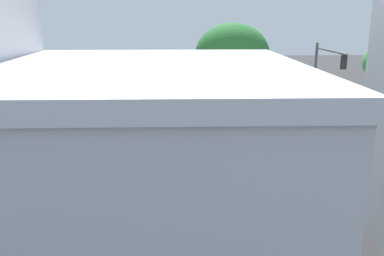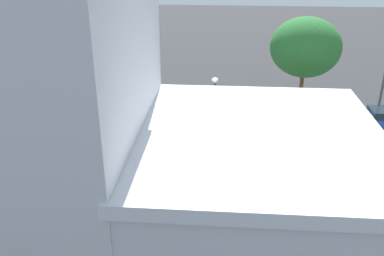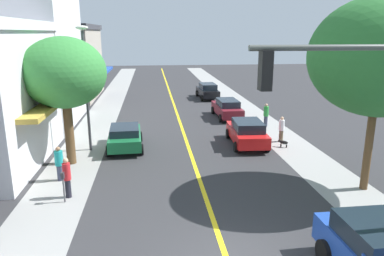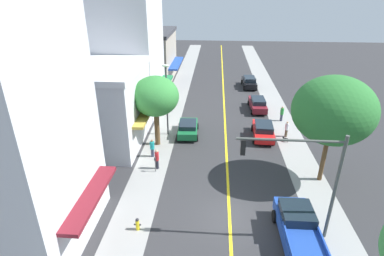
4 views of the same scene
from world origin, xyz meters
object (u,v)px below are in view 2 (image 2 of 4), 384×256
object	(u,v)px
parking_meter	(330,183)
maroon_sedan_right_curb	(127,113)
red_sedan_right_curb	(218,117)
green_sedan_left_curb	(214,163)
street_tree_right_corner	(254,124)
pedestrian_red_shirt	(323,181)
street_tree_left_near	(306,47)
black_sedan_right_curb	(19,111)
pedestrian_white_shirt	(213,106)
pedestrian_green_shirt	(168,103)
small_dog	(226,114)
street_lamp	(214,125)
pedestrian_teal_shirt	(291,187)

from	to	relation	value
parking_meter	maroon_sedan_right_curb	bearing A→B (deg)	55.64
red_sedan_right_curb	green_sedan_left_curb	xyz separation A→B (m)	(-7.51, 0.10, -0.06)
street_tree_right_corner	maroon_sedan_right_curb	bearing A→B (deg)	42.55
red_sedan_right_curb	pedestrian_red_shirt	size ratio (longest dim) A/B	2.54
street_tree_left_near	black_sedan_right_curb	distance (m)	24.54
parking_meter	green_sedan_left_curb	xyz separation A→B (m)	(2.05, 7.01, -0.10)
black_sedan_right_curb	street_tree_right_corner	bearing A→B (deg)	149.05
street_tree_right_corner	pedestrian_white_shirt	bearing A→B (deg)	11.64
street_tree_right_corner	black_sedan_right_curb	xyz separation A→B (m)	(10.35, 18.87, -3.99)
street_tree_right_corner	red_sedan_right_curb	bearing A→B (deg)	11.84
red_sedan_right_curb	pedestrian_green_shirt	size ratio (longest dim) A/B	2.61
parking_meter	green_sedan_left_curb	world-z (taller)	green_sedan_left_curb
parking_meter	maroon_sedan_right_curb	world-z (taller)	maroon_sedan_right_curb
red_sedan_right_curb	pedestrian_red_shirt	bearing A→B (deg)	126.89
pedestrian_green_shirt	pedestrian_white_shirt	world-z (taller)	pedestrian_green_shirt
street_tree_left_near	pedestrian_white_shirt	distance (m)	9.08
street_tree_left_near	pedestrian_white_shirt	size ratio (longest dim) A/B	5.06
pedestrian_white_shirt	small_dog	xyz separation A→B (m)	(-0.28, -1.16, -0.56)
street_tree_left_near	parking_meter	world-z (taller)	street_tree_left_near
street_lamp	green_sedan_left_curb	xyz separation A→B (m)	(2.06, -0.00, -3.63)
black_sedan_right_curb	pedestrian_red_shirt	world-z (taller)	pedestrian_red_shirt
street_tree_left_near	green_sedan_left_curb	size ratio (longest dim) A/B	1.99
small_dog	street_tree_left_near	bearing A→B (deg)	138.55
pedestrian_green_shirt	small_dog	bearing A→B (deg)	-173.97
parking_meter	green_sedan_left_curb	size ratio (longest dim) A/B	0.31
street_lamp	red_sedan_right_curb	distance (m)	10.21
small_dog	maroon_sedan_right_curb	bearing A→B (deg)	-42.01
parking_meter	pedestrian_red_shirt	xyz separation A→B (m)	(0.06, 0.45, 0.08)
street_tree_left_near	parking_meter	xyz separation A→B (m)	(-13.10, 0.14, -4.99)
green_sedan_left_curb	maroon_sedan_right_curb	distance (m)	10.79
parking_meter	maroon_sedan_right_curb	xyz separation A→B (m)	(9.87, 14.44, -0.06)
pedestrian_teal_shirt	pedestrian_red_shirt	xyz separation A→B (m)	(0.78, -1.95, 0.07)
small_dog	black_sedan_right_curb	bearing A→B (deg)	-47.76
street_tree_right_corner	pedestrian_green_shirt	bearing A→B (deg)	27.12
street_tree_right_corner	parking_meter	bearing A→B (deg)	-82.01
maroon_sedan_right_curb	pedestrian_white_shirt	world-z (taller)	pedestrian_white_shirt
parking_meter	pedestrian_white_shirt	size ratio (longest dim) A/B	0.79
street_lamp	pedestrian_white_shirt	bearing A→B (deg)	1.69
pedestrian_red_shirt	parking_meter	bearing A→B (deg)	-63.65
black_sedan_right_curb	pedestrian_red_shirt	bearing A→B (deg)	155.26
pedestrian_red_shirt	pedestrian_white_shirt	world-z (taller)	pedestrian_red_shirt
green_sedan_left_curb	black_sedan_right_curb	size ratio (longest dim) A/B	0.89
street_tree_right_corner	parking_meter	xyz separation A→B (m)	(0.67, -4.76, -3.96)
street_tree_right_corner	small_dog	distance (m)	13.21
maroon_sedan_right_curb	black_sedan_right_curb	bearing A→B (deg)	-0.37
maroon_sedan_right_curb	pedestrian_red_shirt	xyz separation A→B (m)	(-9.81, -13.99, 0.14)
street_tree_right_corner	green_sedan_left_curb	bearing A→B (deg)	39.52
maroon_sedan_right_curb	pedestrian_teal_shirt	size ratio (longest dim) A/B	2.79
street_tree_right_corner	street_lamp	world-z (taller)	street_lamp
pedestrian_white_shirt	street_lamp	bearing A→B (deg)	109.70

